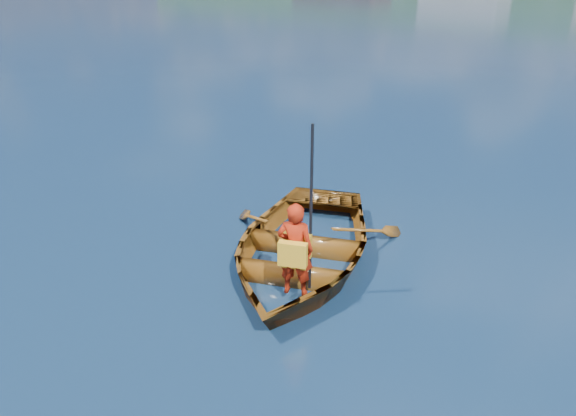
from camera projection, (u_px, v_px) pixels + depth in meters
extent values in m
plane|color=#10283E|center=(373.00, 314.00, 6.60)|extent=(600.00, 600.00, 0.00)
imported|color=brown|center=(300.00, 247.00, 7.61)|extent=(3.70, 4.35, 0.76)
imported|color=#B6220C|center=(295.00, 250.00, 6.59)|extent=(0.50, 0.41, 1.19)
cube|color=gold|center=(293.00, 254.00, 6.48)|extent=(0.35, 0.21, 0.30)
cube|color=gold|center=(298.00, 245.00, 6.70)|extent=(0.35, 0.19, 0.30)
cube|color=gold|center=(295.00, 263.00, 6.67)|extent=(0.36, 0.31, 0.05)
cylinder|color=black|center=(311.00, 211.00, 6.50)|extent=(0.05, 0.05, 2.09)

